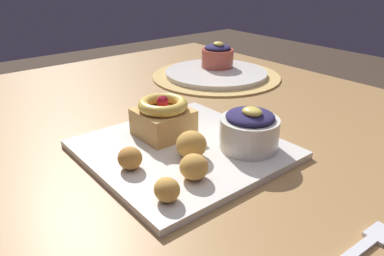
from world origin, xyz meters
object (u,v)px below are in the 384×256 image
front_plate (183,149)px  back_ramekin (217,56)px  berry_ramekin (249,130)px  cake_slice (163,117)px  back_plate (216,73)px  fritter_extra (167,190)px  fritter_back (194,167)px  fritter_middle (130,158)px  fork (364,246)px  fritter_front (191,145)px

front_plate → back_ramekin: size_ratio=3.32×
berry_ramekin → cake_slice: bearing=-148.2°
front_plate → cake_slice: bearing=178.7°
front_plate → back_plate: size_ratio=1.07×
fritter_extra → front_plate: bearing=134.6°
front_plate → back_plate: (-0.30, 0.35, 0.01)m
front_plate → back_plate: 0.46m
fritter_back → back_plate: bearing=134.1°
front_plate → fritter_extra: bearing=-45.4°
back_ramekin → fritter_middle: bearing=-55.5°
fritter_back → back_plate: size_ratio=0.15×
fritter_middle → fritter_back: fritter_back is taller
fritter_extra → back_ramekin: size_ratio=0.39×
front_plate → fritter_middle: (0.01, -0.11, 0.02)m
berry_ramekin → fritter_extra: (0.04, -0.19, -0.02)m
cake_slice → back_ramekin: back_ramekin is taller
back_plate → fork: back_plate is taller
cake_slice → fritter_extra: bearing=-33.9°
fritter_front → back_ramekin: back_ramekin is taller
cake_slice → fritter_middle: bearing=-58.8°
fritter_middle → fritter_extra: fritter_middle is taller
front_plate → berry_ramekin: size_ratio=3.11×
berry_ramekin → fritter_middle: 0.20m
fritter_middle → back_ramekin: size_ratio=0.42×
cake_slice → berry_ramekin: bearing=31.8°
front_plate → cake_slice: 0.07m
fritter_front → back_plate: fritter_front is taller
fritter_extra → back_ramekin: 0.66m
berry_ramekin → back_plate: 0.46m
front_plate → fritter_back: (0.09, -0.05, 0.02)m
cake_slice → fritter_extra: cake_slice is taller
front_plate → fritter_back: fritter_back is taller
back_ramekin → back_plate: bearing=-46.3°
back_plate → fork: 0.69m
fritter_front → fritter_extra: bearing=-54.2°
cake_slice → fork: size_ratio=0.71×
fritter_extra → back_plate: 0.61m
fritter_middle → fork: bearing=22.3°
back_plate → front_plate: bearing=-49.6°
berry_ramekin → back_ramekin: (-0.40, 0.30, 0.00)m
front_plate → fork: 0.31m
fritter_back → back_ramekin: bearing=134.1°
fork → back_ramekin: bearing=63.0°
fork → berry_ramekin: bearing=77.7°
fritter_front → fritter_extra: (0.07, -0.10, -0.01)m
fritter_front → back_ramekin: 0.54m
fritter_middle → fritter_back: size_ratio=0.91×
fritter_back → back_plate: 0.56m
back_ramekin → fritter_front: bearing=-47.1°
fritter_extra → fork: fritter_extra is taller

